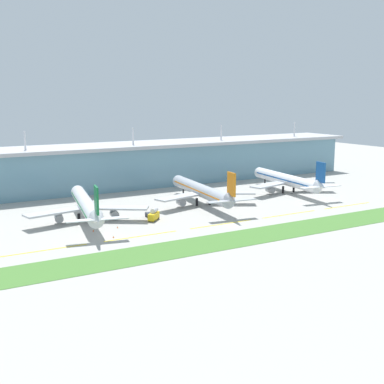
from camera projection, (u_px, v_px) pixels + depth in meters
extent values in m
plane|color=#A8A59E|center=(234.00, 226.00, 195.00)|extent=(600.00, 600.00, 0.00)
cube|color=#6693A8|center=(130.00, 167.00, 278.78)|extent=(280.00, 28.00, 21.51)
cube|color=#B2B2B7|center=(129.00, 145.00, 276.62)|extent=(288.00, 34.00, 1.80)
cylinder|color=silver|center=(25.00, 141.00, 243.35)|extent=(0.90, 0.90, 9.00)
cylinder|color=silver|center=(133.00, 136.00, 270.86)|extent=(0.90, 0.90, 9.00)
cylinder|color=silver|center=(221.00, 133.00, 298.37)|extent=(0.90, 0.90, 9.00)
cylinder|color=silver|center=(294.00, 129.00, 325.88)|extent=(0.90, 0.90, 9.00)
cylinder|color=silver|center=(86.00, 204.00, 202.43)|extent=(16.78, 57.14, 5.80)
cone|color=silver|center=(77.00, 191.00, 230.86)|extent=(6.18, 4.99, 5.51)
cone|color=silver|center=(98.00, 219.00, 172.86)|extent=(6.12, 7.46, 5.72)
cube|color=#146B38|center=(96.00, 200.00, 172.60)|extent=(1.93, 6.41, 9.50)
cube|color=silver|center=(81.00, 221.00, 171.62)|extent=(10.43, 5.08, 0.36)
cube|color=silver|center=(113.00, 218.00, 175.10)|extent=(10.43, 5.08, 0.36)
cube|color=#B7BABF|center=(56.00, 212.00, 194.76)|extent=(24.85, 11.18, 0.70)
cylinder|color=gray|center=(59.00, 218.00, 197.00)|extent=(4.01, 5.04, 3.20)
cube|color=#B7BABF|center=(118.00, 208.00, 202.36)|extent=(23.81, 18.83, 0.70)
cylinder|color=gray|center=(114.00, 214.00, 203.84)|extent=(4.01, 5.04, 3.20)
cylinder|color=black|center=(80.00, 205.00, 223.22)|extent=(0.70, 0.70, 3.60)
cylinder|color=black|center=(79.00, 218.00, 199.50)|extent=(1.10, 1.10, 3.60)
cylinder|color=black|center=(95.00, 217.00, 201.53)|extent=(1.10, 1.10, 3.60)
cube|color=#146B38|center=(86.00, 203.00, 202.36)|extent=(15.71, 51.55, 0.60)
cylinder|color=#ADB2BC|center=(201.00, 190.00, 232.76)|extent=(12.78, 57.13, 5.80)
cone|color=#ADB2BC|center=(177.00, 180.00, 260.30)|extent=(5.96, 4.65, 5.51)
cone|color=#ADB2BC|center=(232.00, 200.00, 204.09)|extent=(5.71, 7.19, 5.72)
cube|color=orange|center=(231.00, 184.00, 203.80)|extent=(1.49, 6.44, 9.50)
cube|color=#ADB2BC|center=(219.00, 202.00, 202.48)|extent=(10.32, 4.41, 0.36)
cube|color=#ADB2BC|center=(244.00, 200.00, 206.68)|extent=(10.32, 4.41, 0.36)
cube|color=#B7BABF|center=(180.00, 197.00, 224.41)|extent=(24.94, 12.74, 0.70)
cylinder|color=gray|center=(181.00, 202.00, 226.69)|extent=(3.73, 4.86, 3.20)
cube|color=#B7BABF|center=(228.00, 193.00, 233.58)|extent=(24.28, 17.61, 0.70)
cylinder|color=gray|center=(225.00, 198.00, 234.95)|extent=(3.73, 4.86, 3.20)
cylinder|color=black|center=(183.00, 192.00, 252.93)|extent=(0.70, 0.70, 3.60)
cylinder|color=black|center=(197.00, 202.00, 229.69)|extent=(1.10, 1.10, 3.60)
cylinder|color=black|center=(210.00, 201.00, 232.14)|extent=(1.10, 1.10, 3.60)
cube|color=orange|center=(201.00, 189.00, 232.69)|extent=(12.12, 51.49, 0.60)
cylinder|color=white|center=(285.00, 179.00, 262.90)|extent=(12.30, 53.97, 5.80)
cone|color=white|center=(257.00, 172.00, 288.98)|extent=(5.96, 4.64, 5.51)
cone|color=white|center=(321.00, 186.00, 235.70)|extent=(5.70, 7.18, 5.72)
cube|color=#19519E|center=(321.00, 172.00, 235.41)|extent=(1.48, 6.44, 9.50)
cube|color=white|center=(311.00, 187.00, 234.08)|extent=(10.32, 4.40, 0.36)
cube|color=white|center=(330.00, 186.00, 238.30)|extent=(10.32, 4.40, 0.36)
cube|color=#B7BABF|center=(270.00, 185.00, 254.54)|extent=(24.94, 12.78, 0.70)
cylinder|color=gray|center=(270.00, 190.00, 256.82)|extent=(3.72, 4.86, 3.20)
cube|color=#B7BABF|center=(310.00, 182.00, 263.75)|extent=(24.29, 17.58, 0.70)
cylinder|color=gray|center=(306.00, 187.00, 265.11)|extent=(3.72, 4.86, 3.20)
cylinder|color=black|center=(265.00, 182.00, 281.98)|extent=(0.70, 0.70, 3.60)
cylinder|color=black|center=(283.00, 190.00, 259.83)|extent=(1.10, 1.10, 3.60)
cylinder|color=black|center=(294.00, 189.00, 262.29)|extent=(1.10, 1.10, 3.60)
cube|color=#19519E|center=(285.00, 179.00, 262.83)|extent=(11.69, 48.64, 0.60)
cube|color=yellow|center=(45.00, 250.00, 163.76)|extent=(28.00, 0.70, 0.04)
cube|color=yellow|center=(141.00, 236.00, 180.46)|extent=(28.00, 0.70, 0.04)
cube|color=yellow|center=(222.00, 224.00, 197.16)|extent=(28.00, 0.70, 0.04)
cube|color=yellow|center=(289.00, 214.00, 213.87)|extent=(28.00, 0.70, 0.04)
cube|color=yellow|center=(347.00, 206.00, 230.57)|extent=(28.00, 0.70, 0.04)
cube|color=#477A33|center=(259.00, 235.00, 181.65)|extent=(300.00, 18.00, 0.10)
cube|color=#333842|center=(149.00, 215.00, 208.24)|extent=(2.82, 4.61, 1.40)
cylinder|color=black|center=(146.00, 216.00, 209.31)|extent=(0.44, 0.93, 0.90)
cylinder|color=black|center=(151.00, 215.00, 210.19)|extent=(0.44, 0.93, 0.90)
cylinder|color=black|center=(148.00, 217.00, 206.56)|extent=(0.44, 0.93, 0.90)
cylinder|color=black|center=(153.00, 217.00, 207.43)|extent=(0.44, 0.93, 0.90)
cube|color=gold|center=(154.00, 216.00, 202.94)|extent=(6.92, 6.94, 2.60)
cylinder|color=silver|center=(154.00, 210.00, 203.29)|extent=(4.24, 4.25, 2.00)
cylinder|color=black|center=(154.00, 221.00, 200.49)|extent=(0.88, 0.89, 0.90)
cylinder|color=black|center=(149.00, 221.00, 201.08)|extent=(0.88, 0.89, 0.90)
cylinder|color=black|center=(159.00, 218.00, 205.28)|extent=(0.88, 0.89, 0.90)
cylinder|color=black|center=(153.00, 218.00, 205.87)|extent=(0.88, 0.89, 0.90)
cone|color=orange|center=(118.00, 227.00, 191.30)|extent=(0.56, 0.56, 0.70)
cone|color=orange|center=(113.00, 237.00, 178.16)|extent=(0.56, 0.56, 0.70)
cone|color=orange|center=(93.00, 231.00, 186.63)|extent=(0.56, 0.56, 0.70)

